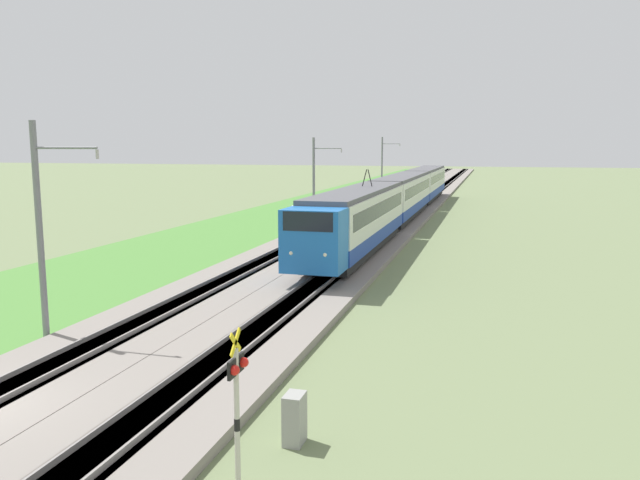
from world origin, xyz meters
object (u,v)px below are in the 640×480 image
equipment_cabinet (295,419)px  catenary_mast_far (382,165)px  passenger_train (403,194)px  catenary_mast_mid (314,180)px  catenary_mast_near (41,229)px  crossing_signal_far (237,392)px

equipment_cabinet → catenary_mast_far: bearing=8.4°
passenger_train → catenary_mast_mid: (-4.79, 6.86, 1.38)m
catenary_mast_near → catenary_mast_far: bearing=0.0°
passenger_train → catenary_mast_near: 38.70m
catenary_mast_mid → crossing_signal_far: bearing=-166.0°
crossing_signal_far → catenary_mast_mid: catenary_mast_mid is taller
catenary_mast_far → equipment_cabinet: size_ratio=6.76×
equipment_cabinet → passenger_train: bearing=4.9°
catenary_mast_near → crossing_signal_far: bearing=-124.5°
passenger_train → catenary_mast_mid: bearing=-55.1°
catenary_mast_mid → equipment_cabinet: catenary_mast_mid is taller
crossing_signal_far → catenary_mast_near: (6.85, 9.99, 1.95)m
passenger_train → catenary_mast_far: 29.33m
passenger_train → catenary_mast_near: bearing=-10.2°
catenary_mast_near → catenary_mast_far: 66.53m
crossing_signal_far → catenary_mast_far: catenary_mast_far is taller
crossing_signal_far → catenary_mast_far: size_ratio=0.40×
crossing_signal_far → equipment_cabinet: size_ratio=2.73×
crossing_signal_far → catenary_mast_mid: size_ratio=0.43×
catenary_mast_mid → catenary_mast_far: (33.26, 0.00, 0.25)m
crossing_signal_far → equipment_cabinet: crossing_signal_far is taller
passenger_train → catenary_mast_far: catenary_mast_far is taller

